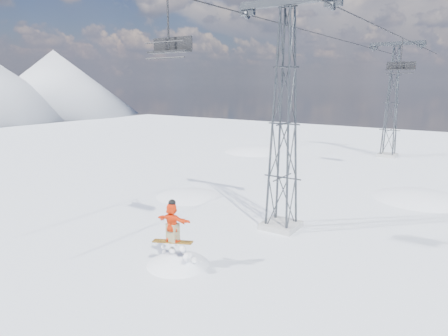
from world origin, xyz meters
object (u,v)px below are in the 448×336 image
Objects in this scene: lift_tower_near at (284,124)px; lift_tower_far at (392,103)px; snowboarder_jump at (179,299)px; lift_chair_near at (170,46)px.

lift_tower_far is at bearing 90.00° from lift_tower_near.
lift_chair_near reaches higher than snowboarder_jump.
lift_tower_far is 31.17m from lift_chair_near.
lift_chair_near is (-2.20, -30.90, 3.44)m from lift_tower_far.
lift_chair_near is at bearing -94.07° from lift_tower_far.
lift_tower_near and lift_tower_far have the same top height.
lift_tower_near reaches higher than snowboarder_jump.
lift_tower_near reaches higher than lift_chair_near.
snowboarder_jump is 10.56m from lift_chair_near.
lift_chair_near is (-2.20, -5.90, 3.44)m from lift_tower_near.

